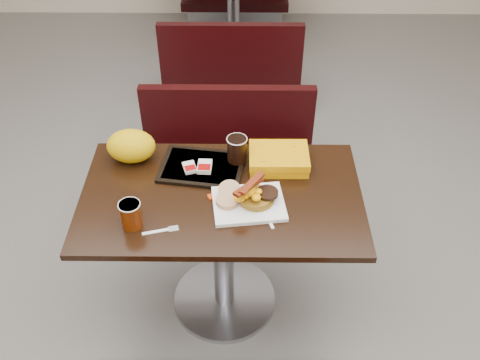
{
  "coord_description": "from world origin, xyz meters",
  "views": [
    {
      "loc": [
        0.1,
        -1.67,
        2.3
      ],
      "look_at": [
        0.08,
        0.01,
        0.82
      ],
      "focal_mm": 40.09,
      "sensor_mm": 36.0,
      "label": 1
    }
  ],
  "objects_px": {
    "coffee_cup_near": "(131,215)",
    "knife": "(267,216)",
    "hashbrown_sleeve_left": "(190,167)",
    "fork": "(155,232)",
    "hashbrown_sleeve_right": "(205,167)",
    "coffee_cup_far": "(237,149)",
    "bench_far_s": "(232,59)",
    "clamshell": "(279,159)",
    "paper_bag": "(131,146)",
    "bench_near_n": "(227,161)",
    "pancake_stack": "(257,197)",
    "tray": "(202,167)",
    "platter": "(249,204)",
    "table_far": "(233,16)",
    "table_near": "(223,252)"
  },
  "relations": [
    {
      "from": "bench_far_s",
      "to": "tray",
      "type": "bearing_deg",
      "value": -93.04
    },
    {
      "from": "table_near",
      "to": "platter",
      "type": "distance_m",
      "value": 0.41
    },
    {
      "from": "coffee_cup_near",
      "to": "knife",
      "type": "relative_size",
      "value": 0.76
    },
    {
      "from": "bench_near_n",
      "to": "coffee_cup_near",
      "type": "xyz_separation_m",
      "value": [
        -0.35,
        -0.89,
        0.45
      ]
    },
    {
      "from": "pancake_stack",
      "to": "hashbrown_sleeve_left",
      "type": "distance_m",
      "value": 0.35
    },
    {
      "from": "table_near",
      "to": "coffee_cup_far",
      "type": "relative_size",
      "value": 10.1
    },
    {
      "from": "clamshell",
      "to": "bench_far_s",
      "type": "bearing_deg",
      "value": 98.06
    },
    {
      "from": "knife",
      "to": "pancake_stack",
      "type": "bearing_deg",
      "value": -167.32
    },
    {
      "from": "coffee_cup_near",
      "to": "hashbrown_sleeve_right",
      "type": "height_order",
      "value": "coffee_cup_near"
    },
    {
      "from": "bench_far_s",
      "to": "knife",
      "type": "relative_size",
      "value": 6.58
    },
    {
      "from": "hashbrown_sleeve_left",
      "to": "fork",
      "type": "bearing_deg",
      "value": -124.69
    },
    {
      "from": "table_far",
      "to": "knife",
      "type": "distance_m",
      "value": 2.76
    },
    {
      "from": "fork",
      "to": "hashbrown_sleeve_left",
      "type": "xyz_separation_m",
      "value": [
        0.11,
        0.37,
        0.02
      ]
    },
    {
      "from": "table_far",
      "to": "fork",
      "type": "relative_size",
      "value": 8.31
    },
    {
      "from": "platter",
      "to": "fork",
      "type": "xyz_separation_m",
      "value": [
        -0.37,
        -0.16,
        -0.01
      ]
    },
    {
      "from": "clamshell",
      "to": "coffee_cup_near",
      "type": "bearing_deg",
      "value": -147.81
    },
    {
      "from": "knife",
      "to": "tray",
      "type": "xyz_separation_m",
      "value": [
        -0.28,
        0.3,
        0.01
      ]
    },
    {
      "from": "bench_far_s",
      "to": "hashbrown_sleeve_right",
      "type": "bearing_deg",
      "value": -92.56
    },
    {
      "from": "coffee_cup_near",
      "to": "knife",
      "type": "distance_m",
      "value": 0.55
    },
    {
      "from": "knife",
      "to": "paper_bag",
      "type": "bearing_deg",
      "value": -137.48
    },
    {
      "from": "coffee_cup_far",
      "to": "platter",
      "type": "bearing_deg",
      "value": -79.37
    },
    {
      "from": "bench_near_n",
      "to": "pancake_stack",
      "type": "bearing_deg",
      "value": -78.82
    },
    {
      "from": "coffee_cup_near",
      "to": "tray",
      "type": "relative_size",
      "value": 0.32
    },
    {
      "from": "coffee_cup_near",
      "to": "coffee_cup_far",
      "type": "relative_size",
      "value": 0.97
    },
    {
      "from": "fork",
      "to": "hashbrown_sleeve_left",
      "type": "relative_size",
      "value": 2.03
    },
    {
      "from": "knife",
      "to": "hashbrown_sleeve_right",
      "type": "relative_size",
      "value": 1.83
    },
    {
      "from": "bench_far_s",
      "to": "knife",
      "type": "xyz_separation_m",
      "value": [
        0.19,
        -2.03,
        0.39
      ]
    },
    {
      "from": "tray",
      "to": "hashbrown_sleeve_left",
      "type": "height_order",
      "value": "hashbrown_sleeve_left"
    },
    {
      "from": "hashbrown_sleeve_left",
      "to": "knife",
      "type": "bearing_deg",
      "value": -57.3
    },
    {
      "from": "bench_near_n",
      "to": "table_far",
      "type": "height_order",
      "value": "table_far"
    },
    {
      "from": "pancake_stack",
      "to": "hashbrown_sleeve_left",
      "type": "xyz_separation_m",
      "value": [
        -0.29,
        0.2,
        -0.01
      ]
    },
    {
      "from": "platter",
      "to": "fork",
      "type": "relative_size",
      "value": 2.04
    },
    {
      "from": "bench_near_n",
      "to": "hashbrown_sleeve_right",
      "type": "bearing_deg",
      "value": -98.07
    },
    {
      "from": "table_far",
      "to": "bench_far_s",
      "type": "height_order",
      "value": "table_far"
    },
    {
      "from": "table_far",
      "to": "coffee_cup_far",
      "type": "bearing_deg",
      "value": -88.46
    },
    {
      "from": "fork",
      "to": "coffee_cup_far",
      "type": "xyz_separation_m",
      "value": [
        0.32,
        0.44,
        0.07
      ]
    },
    {
      "from": "bench_near_n",
      "to": "bench_far_s",
      "type": "bearing_deg",
      "value": 90.0
    },
    {
      "from": "bench_near_n",
      "to": "hashbrown_sleeve_right",
      "type": "xyz_separation_m",
      "value": [
        -0.08,
        -0.55,
        0.42
      ]
    },
    {
      "from": "hashbrown_sleeve_right",
      "to": "coffee_cup_far",
      "type": "relative_size",
      "value": 0.7
    },
    {
      "from": "bench_near_n",
      "to": "hashbrown_sleeve_left",
      "type": "xyz_separation_m",
      "value": [
        -0.15,
        -0.56,
        0.42
      ]
    },
    {
      "from": "platter",
      "to": "coffee_cup_near",
      "type": "xyz_separation_m",
      "value": [
        -0.46,
        -0.12,
        0.05
      ]
    },
    {
      "from": "hashbrown_sleeve_left",
      "to": "paper_bag",
      "type": "bearing_deg",
      "value": 143.32
    },
    {
      "from": "tray",
      "to": "fork",
      "type": "bearing_deg",
      "value": -104.18
    },
    {
      "from": "hashbrown_sleeve_right",
      "to": "clamshell",
      "type": "relative_size",
      "value": 0.31
    },
    {
      "from": "table_near",
      "to": "paper_bag",
      "type": "relative_size",
      "value": 5.46
    },
    {
      "from": "hashbrown_sleeve_right",
      "to": "clamshell",
      "type": "xyz_separation_m",
      "value": [
        0.33,
        0.05,
        0.01
      ]
    },
    {
      "from": "platter",
      "to": "pancake_stack",
      "type": "bearing_deg",
      "value": 16.71
    },
    {
      "from": "bench_far_s",
      "to": "platter",
      "type": "bearing_deg",
      "value": -86.61
    },
    {
      "from": "bench_near_n",
      "to": "pancake_stack",
      "type": "distance_m",
      "value": 0.88
    },
    {
      "from": "pancake_stack",
      "to": "knife",
      "type": "relative_size",
      "value": 0.96
    }
  ]
}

